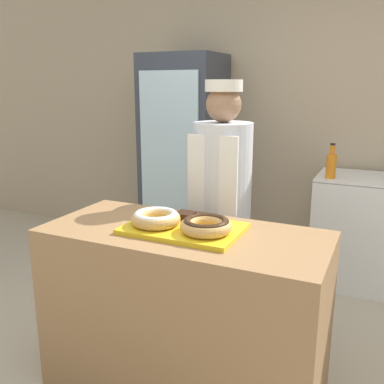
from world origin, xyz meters
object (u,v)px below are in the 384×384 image
at_px(serving_tray, 184,228).
at_px(brownie_back_left, 185,215).
at_px(brownie_back_right, 203,218).
at_px(chest_freezer, 383,233).
at_px(bottle_orange, 331,165).
at_px(donut_chocolate_glaze, 206,225).
at_px(baker_person, 221,206).
at_px(donut_light_glaze, 156,218).
at_px(beverage_fridge, 184,158).

xyz_separation_m(serving_tray, brownie_back_left, (-0.05, 0.13, 0.03)).
bearing_deg(brownie_back_right, chest_freezer, 61.93).
xyz_separation_m(serving_tray, bottle_orange, (0.51, 1.60, 0.10)).
relative_size(serving_tray, brownie_back_right, 6.22).
bearing_deg(donut_chocolate_glaze, baker_person, 104.81).
bearing_deg(baker_person, serving_tray, -86.49).
height_order(serving_tray, donut_light_glaze, donut_light_glaze).
height_order(brownie_back_left, chest_freezer, brownie_back_left).
height_order(donut_chocolate_glaze, baker_person, baker_person).
bearing_deg(serving_tray, brownie_back_left, 112.21).
bearing_deg(brownie_back_left, brownie_back_right, 0.00).
bearing_deg(brownie_back_left, bottle_orange, 69.15).
height_order(baker_person, chest_freezer, baker_person).
height_order(beverage_fridge, chest_freezer, beverage_fridge).
relative_size(donut_chocolate_glaze, chest_freezer, 0.23).
bearing_deg(brownie_back_right, bottle_orange, 72.80).
xyz_separation_m(beverage_fridge, chest_freezer, (1.78, 0.01, -0.49)).
bearing_deg(brownie_back_left, serving_tray, -67.79).
height_order(donut_light_glaze, baker_person, baker_person).
bearing_deg(brownie_back_right, donut_chocolate_glaze, -62.47).
bearing_deg(donut_light_glaze, serving_tray, 15.19).
distance_m(brownie_back_left, beverage_fridge, 1.82).
bearing_deg(chest_freezer, brownie_back_right, -118.07).
distance_m(serving_tray, chest_freezer, 2.05).
distance_m(brownie_back_left, chest_freezer, 1.98).
relative_size(chest_freezer, bottle_orange, 3.90).
bearing_deg(donut_light_glaze, beverage_fridge, 111.69).
height_order(brownie_back_left, brownie_back_right, same).
height_order(serving_tray, baker_person, baker_person).
bearing_deg(beverage_fridge, serving_tray, -64.12).
relative_size(baker_person, chest_freezer, 1.55).
bearing_deg(bottle_orange, brownie_back_right, -107.20).
height_order(baker_person, beverage_fridge, beverage_fridge).
bearing_deg(brownie_back_right, donut_light_glaze, -139.05).
distance_m(brownie_back_right, beverage_fridge, 1.87).
bearing_deg(beverage_fridge, brownie_back_left, -63.84).
height_order(donut_light_glaze, bottle_orange, bottle_orange).
xyz_separation_m(donut_light_glaze, brownie_back_right, (0.19, 0.17, -0.02)).
distance_m(beverage_fridge, chest_freezer, 1.85).
bearing_deg(baker_person, bottle_orange, 60.42).
relative_size(serving_tray, donut_chocolate_glaze, 2.32).
distance_m(brownie_back_right, baker_person, 0.52).
xyz_separation_m(donut_chocolate_glaze, brownie_back_left, (-0.19, 0.17, -0.02)).
height_order(chest_freezer, bottle_orange, bottle_orange).
height_order(donut_chocolate_glaze, chest_freezer, donut_chocolate_glaze).
height_order(serving_tray, brownie_back_right, brownie_back_right).
bearing_deg(chest_freezer, serving_tray, -117.67).
bearing_deg(serving_tray, bottle_orange, 72.39).
height_order(donut_light_glaze, brownie_back_right, donut_light_glaze).
xyz_separation_m(serving_tray, brownie_back_right, (0.05, 0.13, 0.03)).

